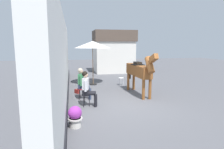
{
  "coord_description": "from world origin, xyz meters",
  "views": [
    {
      "loc": [
        -2.2,
        -7.46,
        2.44
      ],
      "look_at": [
        -0.4,
        1.2,
        1.05
      ],
      "focal_mm": 31.8,
      "sensor_mm": 36.0,
      "label": 1
    }
  ],
  "objects_px": {
    "seated_visitor_near": "(87,87)",
    "flower_planter_near": "(75,116)",
    "satchel_bag": "(77,91)",
    "seated_visitor_far": "(82,82)",
    "cafe_parasol": "(93,45)",
    "saddled_horse_center": "(139,71)",
    "spare_stool_white": "(121,79)"
  },
  "relations": [
    {
      "from": "saddled_horse_center",
      "to": "seated_visitor_near",
      "type": "bearing_deg",
      "value": -153.21
    },
    {
      "from": "cafe_parasol",
      "to": "spare_stool_white",
      "type": "height_order",
      "value": "cafe_parasol"
    },
    {
      "from": "seated_visitor_near",
      "to": "flower_planter_near",
      "type": "bearing_deg",
      "value": -105.38
    },
    {
      "from": "seated_visitor_far",
      "to": "satchel_bag",
      "type": "relative_size",
      "value": 4.96
    },
    {
      "from": "satchel_bag",
      "to": "seated_visitor_near",
      "type": "bearing_deg",
      "value": 152.47
    },
    {
      "from": "cafe_parasol",
      "to": "flower_planter_near",
      "type": "bearing_deg",
      "value": -101.3
    },
    {
      "from": "satchel_bag",
      "to": "cafe_parasol",
      "type": "bearing_deg",
      "value": -64.04
    },
    {
      "from": "seated_visitor_near",
      "to": "cafe_parasol",
      "type": "height_order",
      "value": "cafe_parasol"
    },
    {
      "from": "seated_visitor_near",
      "to": "satchel_bag",
      "type": "height_order",
      "value": "seated_visitor_near"
    },
    {
      "from": "saddled_horse_center",
      "to": "satchel_bag",
      "type": "xyz_separation_m",
      "value": [
        -2.91,
        0.84,
        -1.06
      ]
    },
    {
      "from": "seated_visitor_near",
      "to": "seated_visitor_far",
      "type": "bearing_deg",
      "value": 96.75
    },
    {
      "from": "cafe_parasol",
      "to": "spare_stool_white",
      "type": "relative_size",
      "value": 5.61
    },
    {
      "from": "flower_planter_near",
      "to": "spare_stool_white",
      "type": "bearing_deg",
      "value": 62.78
    },
    {
      "from": "saddled_horse_center",
      "to": "spare_stool_white",
      "type": "relative_size",
      "value": 6.52
    },
    {
      "from": "seated_visitor_far",
      "to": "flower_planter_near",
      "type": "distance_m",
      "value": 3.02
    },
    {
      "from": "seated_visitor_near",
      "to": "saddled_horse_center",
      "type": "bearing_deg",
      "value": 26.79
    },
    {
      "from": "seated_visitor_far",
      "to": "cafe_parasol",
      "type": "xyz_separation_m",
      "value": [
        0.8,
        3.02,
        1.59
      ]
    },
    {
      "from": "flower_planter_near",
      "to": "spare_stool_white",
      "type": "height_order",
      "value": "flower_planter_near"
    },
    {
      "from": "saddled_horse_center",
      "to": "seated_visitor_far",
      "type": "bearing_deg",
      "value": -175.0
    },
    {
      "from": "seated_visitor_near",
      "to": "flower_planter_near",
      "type": "xyz_separation_m",
      "value": [
        -0.52,
        -1.9,
        -0.44
      ]
    },
    {
      "from": "flower_planter_near",
      "to": "satchel_bag",
      "type": "height_order",
      "value": "flower_planter_near"
    },
    {
      "from": "seated_visitor_near",
      "to": "flower_planter_near",
      "type": "height_order",
      "value": "seated_visitor_near"
    },
    {
      "from": "saddled_horse_center",
      "to": "flower_planter_near",
      "type": "relative_size",
      "value": 4.69
    },
    {
      "from": "cafe_parasol",
      "to": "spare_stool_white",
      "type": "bearing_deg",
      "value": -19.53
    },
    {
      "from": "flower_planter_near",
      "to": "satchel_bag",
      "type": "xyz_separation_m",
      "value": [
        0.18,
        4.04,
        -0.23
      ]
    },
    {
      "from": "saddled_horse_center",
      "to": "satchel_bag",
      "type": "bearing_deg",
      "value": 163.87
    },
    {
      "from": "saddled_horse_center",
      "to": "satchel_bag",
      "type": "height_order",
      "value": "saddled_horse_center"
    },
    {
      "from": "seated_visitor_near",
      "to": "seated_visitor_far",
      "type": "relative_size",
      "value": 1.0
    },
    {
      "from": "seated_visitor_near",
      "to": "spare_stool_white",
      "type": "xyz_separation_m",
      "value": [
        2.26,
        3.51,
        -0.38
      ]
    },
    {
      "from": "spare_stool_white",
      "to": "satchel_bag",
      "type": "height_order",
      "value": "spare_stool_white"
    },
    {
      "from": "saddled_horse_center",
      "to": "satchel_bag",
      "type": "distance_m",
      "value": 3.21
    },
    {
      "from": "saddled_horse_center",
      "to": "cafe_parasol",
      "type": "xyz_separation_m",
      "value": [
        -1.9,
        2.78,
        1.2
      ]
    }
  ]
}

